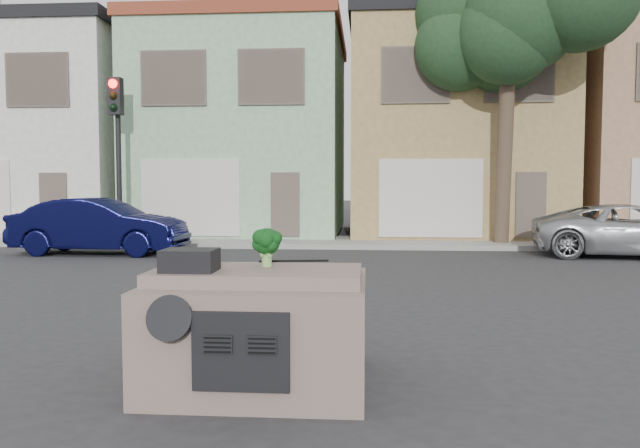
# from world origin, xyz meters

# --- Properties ---
(ground_plane) EXTENTS (120.00, 120.00, 0.00)m
(ground_plane) POSITION_xyz_m (0.00, 0.00, 0.00)
(ground_plane) COLOR #303033
(ground_plane) RESTS_ON ground
(sidewalk) EXTENTS (40.00, 3.00, 0.15)m
(sidewalk) POSITION_xyz_m (0.00, 10.50, 0.07)
(sidewalk) COLOR gray
(sidewalk) RESTS_ON ground
(townhouse_white) EXTENTS (7.20, 8.20, 7.55)m
(townhouse_white) POSITION_xyz_m (-11.00, 14.50, 3.77)
(townhouse_white) COLOR silver
(townhouse_white) RESTS_ON ground
(townhouse_mint) EXTENTS (7.20, 8.20, 7.55)m
(townhouse_mint) POSITION_xyz_m (-3.50, 14.50, 3.77)
(townhouse_mint) COLOR #91BF93
(townhouse_mint) RESTS_ON ground
(townhouse_tan) EXTENTS (7.20, 8.20, 7.55)m
(townhouse_tan) POSITION_xyz_m (4.00, 14.50, 3.77)
(townhouse_tan) COLOR tan
(townhouse_tan) RESTS_ON ground
(navy_sedan) EXTENTS (4.60, 1.66, 1.51)m
(navy_sedan) POSITION_xyz_m (-6.17, 7.42, 0.00)
(navy_sedan) COLOR black
(navy_sedan) RESTS_ON ground
(silver_pickup) EXTENTS (5.23, 3.02, 1.37)m
(silver_pickup) POSITION_xyz_m (7.88, 7.82, 0.00)
(silver_pickup) COLOR #AFB1B6
(silver_pickup) RESTS_ON ground
(traffic_signal) EXTENTS (0.40, 0.40, 5.10)m
(traffic_signal) POSITION_xyz_m (-6.50, 9.50, 2.55)
(traffic_signal) COLOR black
(traffic_signal) RESTS_ON ground
(tree_near) EXTENTS (4.40, 4.00, 8.50)m
(tree_near) POSITION_xyz_m (5.00, 9.80, 4.25)
(tree_near) COLOR #1F3D21
(tree_near) RESTS_ON ground
(car_dashboard) EXTENTS (2.00, 1.80, 1.12)m
(car_dashboard) POSITION_xyz_m (0.00, -3.00, 0.56)
(car_dashboard) COLOR #7B665C
(car_dashboard) RESTS_ON ground
(instrument_hump) EXTENTS (0.48, 0.38, 0.20)m
(instrument_hump) POSITION_xyz_m (-0.58, -3.35, 1.22)
(instrument_hump) COLOR black
(instrument_hump) RESTS_ON car_dashboard
(wiper_arm) EXTENTS (0.69, 0.15, 0.02)m
(wiper_arm) POSITION_xyz_m (0.28, -2.62, 1.13)
(wiper_arm) COLOR black
(wiper_arm) RESTS_ON car_dashboard
(broccoli) EXTENTS (0.34, 0.34, 0.38)m
(broccoli) POSITION_xyz_m (0.06, -2.99, 1.31)
(broccoli) COLOR #0C3410
(broccoli) RESTS_ON car_dashboard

